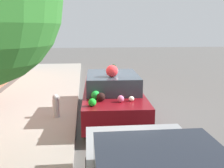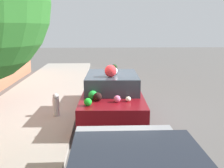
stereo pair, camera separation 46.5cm
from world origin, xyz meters
name	(u,v)px [view 2 (the right image)]	position (x,y,z in m)	size (l,w,h in m)	color
ground_plane	(112,117)	(0.00, 0.00, 0.00)	(60.00, 60.00, 0.00)	#565451
sidewalk_curb	(26,116)	(0.00, 2.70, 0.07)	(24.00, 3.20, 0.14)	#9E998E
fire_hydrant	(56,105)	(-0.20, 1.71, 0.49)	(0.20, 0.20, 0.70)	#B2B2B7
art_car	(112,95)	(-0.04, -0.01, 0.74)	(4.48, 1.89, 1.76)	maroon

